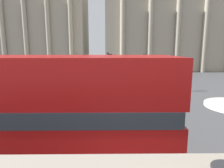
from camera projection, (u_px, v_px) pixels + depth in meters
The scene contains 8 objects.
double_decker_bus at pixel (1, 117), 6.09m from camera, with size 10.53×2.67×4.18m.
plaza_building_left at pixel (37, 26), 47.23m from camera, with size 23.80×14.22×19.36m.
plaza_building_right at pixel (179, 29), 43.23m from camera, with size 32.28×14.40×17.01m.
traffic_light_near at pixel (109, 73), 14.35m from camera, with size 0.42×0.24×4.14m.
traffic_light_mid at pixel (144, 66), 22.69m from camera, with size 0.42×0.24×3.84m.
pedestrian_black at pixel (185, 81), 20.72m from camera, with size 0.32×0.32×1.81m.
pedestrian_blue at pixel (73, 73), 27.78m from camera, with size 0.32×0.32×1.73m.
pedestrian_yellow at pixel (126, 72), 29.58m from camera, with size 0.32×0.32×1.63m.
Camera 1 is at (-0.53, -2.28, 4.39)m, focal length 32.00 mm.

